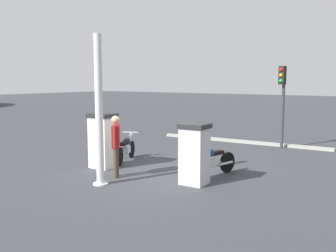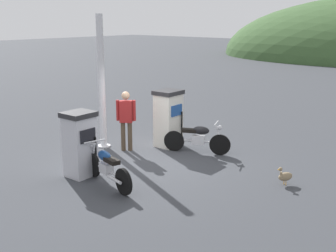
{
  "view_description": "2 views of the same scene",
  "coord_description": "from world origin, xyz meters",
  "px_view_note": "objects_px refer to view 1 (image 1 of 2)",
  "views": [
    {
      "loc": [
        -8.86,
        -6.59,
        2.73
      ],
      "look_at": [
        1.24,
        0.38,
        1.23
      ],
      "focal_mm": 40.21,
      "sensor_mm": 36.0,
      "label": 1
    },
    {
      "loc": [
        7.67,
        -7.95,
        3.82
      ],
      "look_at": [
        0.84,
        0.08,
        1.15
      ],
      "focal_mm": 46.33,
      "sensor_mm": 36.0,
      "label": 2
    }
  ],
  "objects_px": {
    "motorcycle_near_pump": "(211,161)",
    "roadside_traffic_light": "(282,92)",
    "fuel_pump_near": "(194,154)",
    "wandering_duck": "(189,144)",
    "fuel_pump_far": "(103,140)",
    "canopy_support_pole": "(99,114)",
    "motorcycle_far_pump": "(126,148)",
    "attendant_person": "(116,142)"
  },
  "relations": [
    {
      "from": "fuel_pump_near",
      "to": "motorcycle_near_pump",
      "type": "bearing_deg",
      "value": 0.27
    },
    {
      "from": "motorcycle_far_pump",
      "to": "roadside_traffic_light",
      "type": "distance_m",
      "value": 6.66
    },
    {
      "from": "motorcycle_near_pump",
      "to": "canopy_support_pole",
      "type": "relative_size",
      "value": 0.51
    },
    {
      "from": "fuel_pump_far",
      "to": "roadside_traffic_light",
      "type": "xyz_separation_m",
      "value": [
        6.48,
        -3.51,
        1.39
      ]
    },
    {
      "from": "motorcycle_near_pump",
      "to": "roadside_traffic_light",
      "type": "height_order",
      "value": "roadside_traffic_light"
    },
    {
      "from": "attendant_person",
      "to": "motorcycle_far_pump",
      "type": "bearing_deg",
      "value": 33.17
    },
    {
      "from": "motorcycle_near_pump",
      "to": "wandering_duck",
      "type": "height_order",
      "value": "motorcycle_near_pump"
    },
    {
      "from": "wandering_duck",
      "to": "canopy_support_pole",
      "type": "relative_size",
      "value": 0.12
    },
    {
      "from": "roadside_traffic_light",
      "to": "motorcycle_far_pump",
      "type": "bearing_deg",
      "value": 146.8
    },
    {
      "from": "fuel_pump_far",
      "to": "wandering_duck",
      "type": "height_order",
      "value": "fuel_pump_far"
    },
    {
      "from": "fuel_pump_near",
      "to": "wandering_duck",
      "type": "distance_m",
      "value": 4.93
    },
    {
      "from": "motorcycle_far_pump",
      "to": "attendant_person",
      "type": "bearing_deg",
      "value": -146.83
    },
    {
      "from": "fuel_pump_near",
      "to": "canopy_support_pole",
      "type": "bearing_deg",
      "value": 125.82
    },
    {
      "from": "attendant_person",
      "to": "roadside_traffic_light",
      "type": "height_order",
      "value": "roadside_traffic_light"
    },
    {
      "from": "motorcycle_near_pump",
      "to": "attendant_person",
      "type": "distance_m",
      "value": 2.75
    },
    {
      "from": "fuel_pump_near",
      "to": "fuel_pump_far",
      "type": "distance_m",
      "value": 3.32
    },
    {
      "from": "attendant_person",
      "to": "canopy_support_pole",
      "type": "xyz_separation_m",
      "value": [
        -0.81,
        -0.18,
        0.86
      ]
    },
    {
      "from": "fuel_pump_near",
      "to": "fuel_pump_far",
      "type": "height_order",
      "value": "fuel_pump_far"
    },
    {
      "from": "fuel_pump_near",
      "to": "fuel_pump_far",
      "type": "relative_size",
      "value": 0.94
    },
    {
      "from": "fuel_pump_far",
      "to": "roadside_traffic_light",
      "type": "height_order",
      "value": "roadside_traffic_light"
    },
    {
      "from": "motorcycle_far_pump",
      "to": "canopy_support_pole",
      "type": "bearing_deg",
      "value": -152.66
    },
    {
      "from": "fuel_pump_near",
      "to": "roadside_traffic_light",
      "type": "distance_m",
      "value": 6.64
    },
    {
      "from": "motorcycle_near_pump",
      "to": "wandering_duck",
      "type": "relative_size",
      "value": 4.36
    },
    {
      "from": "fuel_pump_near",
      "to": "motorcycle_near_pump",
      "type": "relative_size",
      "value": 0.8
    },
    {
      "from": "motorcycle_far_pump",
      "to": "canopy_support_pole",
      "type": "height_order",
      "value": "canopy_support_pole"
    },
    {
      "from": "fuel_pump_far",
      "to": "attendant_person",
      "type": "xyz_separation_m",
      "value": [
        -0.64,
        -1.13,
        0.14
      ]
    },
    {
      "from": "canopy_support_pole",
      "to": "fuel_pump_near",
      "type": "bearing_deg",
      "value": -54.18
    },
    {
      "from": "motorcycle_far_pump",
      "to": "canopy_support_pole",
      "type": "distance_m",
      "value": 3.2
    },
    {
      "from": "motorcycle_near_pump",
      "to": "roadside_traffic_light",
      "type": "distance_m",
      "value": 5.84
    },
    {
      "from": "fuel_pump_near",
      "to": "fuel_pump_far",
      "type": "xyz_separation_m",
      "value": [
        -0.0,
        3.31,
        0.05
      ]
    },
    {
      "from": "motorcycle_near_pump",
      "to": "roadside_traffic_light",
      "type": "bearing_deg",
      "value": -2.03
    },
    {
      "from": "attendant_person",
      "to": "canopy_support_pole",
      "type": "distance_m",
      "value": 1.19
    },
    {
      "from": "motorcycle_far_pump",
      "to": "roadside_traffic_light",
      "type": "xyz_separation_m",
      "value": [
        5.37,
        -3.52,
        1.79
      ]
    },
    {
      "from": "canopy_support_pole",
      "to": "fuel_pump_far",
      "type": "bearing_deg",
      "value": 42.16
    },
    {
      "from": "fuel_pump_far",
      "to": "motorcycle_near_pump",
      "type": "xyz_separation_m",
      "value": [
        0.93,
        -3.31,
        -0.42
      ]
    },
    {
      "from": "fuel_pump_far",
      "to": "wandering_duck",
      "type": "bearing_deg",
      "value": -8.91
    },
    {
      "from": "wandering_duck",
      "to": "roadside_traffic_light",
      "type": "distance_m",
      "value": 4.24
    },
    {
      "from": "fuel_pump_near",
      "to": "attendant_person",
      "type": "bearing_deg",
      "value": 106.29
    },
    {
      "from": "fuel_pump_far",
      "to": "motorcycle_near_pump",
      "type": "distance_m",
      "value": 3.47
    },
    {
      "from": "wandering_duck",
      "to": "canopy_support_pole",
      "type": "xyz_separation_m",
      "value": [
        -5.55,
        -0.67,
        1.65
      ]
    },
    {
      "from": "fuel_pump_near",
      "to": "motorcycle_near_pump",
      "type": "xyz_separation_m",
      "value": [
        0.93,
        0.0,
        -0.37
      ]
    },
    {
      "from": "fuel_pump_far",
      "to": "motorcycle_far_pump",
      "type": "height_order",
      "value": "fuel_pump_far"
    }
  ]
}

